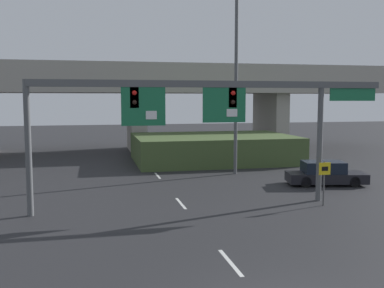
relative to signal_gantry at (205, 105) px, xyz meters
name	(u,v)px	position (x,y,z in m)	size (l,w,h in m)	color
lane_markings	(167,187)	(-1.02, 5.02, -4.92)	(0.14, 27.14, 0.01)	silver
signal_gantry	(205,105)	(0.00, 0.00, 0.00)	(17.26, 0.44, 6.05)	#515456
speed_limit_sign	(324,177)	(5.70, -1.05, -3.50)	(0.60, 0.11, 2.18)	#4C4C4C
highway_light_pole_near	(236,46)	(4.34, 8.71, 3.82)	(0.70, 0.36, 16.71)	#515456
overpass_bridge	(136,90)	(-1.02, 23.91, 1.10)	(49.89, 8.37, 8.45)	#A39E93
grass_embankment	(213,148)	(4.47, 15.12, -3.84)	(12.86, 8.89, 2.16)	#42562D
parked_sedan_near_right	(325,174)	(8.43, 3.78, -4.26)	(4.91, 2.72, 1.42)	black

